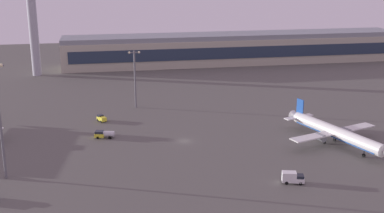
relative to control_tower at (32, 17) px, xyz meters
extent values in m
plane|color=#56544F|center=(56.55, -106.48, -28.55)|extent=(416.00, 416.00, 0.00)
cube|color=#B2AD99|center=(103.66, 12.67, -21.55)|extent=(184.30, 22.00, 14.00)
cube|color=#263347|center=(103.66, 1.47, -20.85)|extent=(176.93, 0.40, 6.16)
cube|color=gray|center=(103.66, 12.67, -13.35)|extent=(184.30, 19.80, 2.40)
cylinder|color=#A8A8B2|center=(0.00, 0.00, -7.60)|extent=(4.40, 4.40, 41.90)
cylinder|color=silver|center=(102.02, -118.22, -24.47)|extent=(14.91, 35.15, 3.78)
cone|color=silver|center=(95.91, -99.92, -24.47)|extent=(4.11, 3.72, 3.40)
cube|color=silver|center=(101.70, -117.28, -24.67)|extent=(31.44, 13.84, 0.35)
cube|color=silver|center=(96.51, -101.72, -24.27)|extent=(11.13, 5.72, 0.35)
cube|color=#19479E|center=(96.61, -102.00, -21.24)|extent=(1.29, 3.11, 6.46)
cylinder|color=slate|center=(106.89, -115.55, -25.37)|extent=(3.21, 4.09, 2.19)
cylinder|color=slate|center=(96.52, -119.01, -25.37)|extent=(3.21, 4.09, 2.19)
cube|color=#19479E|center=(102.02, -118.22, -25.51)|extent=(13.65, 32.31, 0.36)
cylinder|color=#333338|center=(105.64, -129.08, -26.24)|extent=(0.28, 0.28, 3.53)
cylinder|color=black|center=(105.64, -129.08, -28.00)|extent=(0.72, 1.16, 1.09)
cylinder|color=#333338|center=(103.31, -115.17, -26.24)|extent=(0.28, 0.28, 3.53)
cylinder|color=black|center=(103.31, -115.17, -28.00)|extent=(0.72, 1.16, 1.09)
cylinder|color=#333338|center=(99.16, -116.55, -26.24)|extent=(0.28, 0.28, 3.53)
cylinder|color=black|center=(99.16, -116.55, -28.00)|extent=(0.72, 1.16, 1.09)
cube|color=yellow|center=(30.54, -80.51, -27.55)|extent=(2.72, 2.76, 1.10)
cube|color=#1E232D|center=(30.54, -80.51, -26.65)|extent=(2.46, 2.47, 0.70)
cube|color=yellow|center=(31.36, -82.21, -27.40)|extent=(2.77, 3.00, 1.40)
cylinder|color=black|center=(29.65, -80.62, -28.10)|extent=(0.66, 0.94, 0.90)
cylinder|color=black|center=(31.18, -79.88, -28.10)|extent=(0.66, 0.94, 0.90)
cylinder|color=black|center=(30.82, -83.04, -28.10)|extent=(0.66, 0.94, 0.90)
cylinder|color=black|center=(32.35, -82.30, -28.10)|extent=(0.66, 0.94, 0.90)
cube|color=white|center=(80.24, -142.54, -27.50)|extent=(3.28, 3.03, 1.20)
cube|color=#1E232D|center=(80.24, -142.54, -26.55)|extent=(2.91, 2.76, 0.70)
cube|color=white|center=(77.85, -141.90, -26.80)|extent=(4.07, 3.16, 2.60)
cylinder|color=black|center=(80.88, -141.63, -28.10)|extent=(0.95, 0.52, 0.90)
cylinder|color=black|center=(80.34, -143.65, -28.10)|extent=(0.95, 0.52, 0.90)
cylinder|color=black|center=(77.48, -140.71, -28.10)|extent=(0.95, 0.52, 0.90)
cylinder|color=black|center=(76.94, -142.74, -28.10)|extent=(0.95, 0.52, 0.90)
cube|color=yellow|center=(30.18, -98.66, -27.50)|extent=(3.44, 2.97, 1.20)
cube|color=#1E232D|center=(30.18, -98.66, -26.55)|extent=(3.04, 2.71, 0.70)
cylinder|color=silver|center=(32.82, -99.22, -27.11)|extent=(4.48, 2.64, 1.80)
cylinder|color=black|center=(29.55, -99.60, -28.10)|extent=(0.94, 0.48, 0.90)
cylinder|color=black|center=(29.99, -97.54, -28.10)|extent=(0.94, 0.48, 0.90)
cylinder|color=black|center=(33.31, -100.40, -28.10)|extent=(0.94, 0.48, 0.90)
cylinder|color=black|center=(33.74, -98.35, -28.10)|extent=(0.94, 0.48, 0.90)
cylinder|color=slate|center=(5.83, -125.56, -13.20)|extent=(0.70, 0.70, 30.71)
sphere|color=#F9EAB2|center=(7.63, -125.56, 1.56)|extent=(0.90, 0.90, 0.90)
cylinder|color=slate|center=(44.21, -65.89, -17.43)|extent=(0.70, 0.70, 22.23)
cube|color=slate|center=(44.21, -65.89, -6.92)|extent=(4.80, 0.40, 0.40)
sphere|color=#F9EAB2|center=(42.41, -65.89, -6.92)|extent=(0.90, 0.90, 0.90)
sphere|color=#F9EAB2|center=(46.01, -65.89, -6.92)|extent=(0.90, 0.90, 0.90)
camera|label=1|loc=(32.29, -253.10, 26.43)|focal=46.74mm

